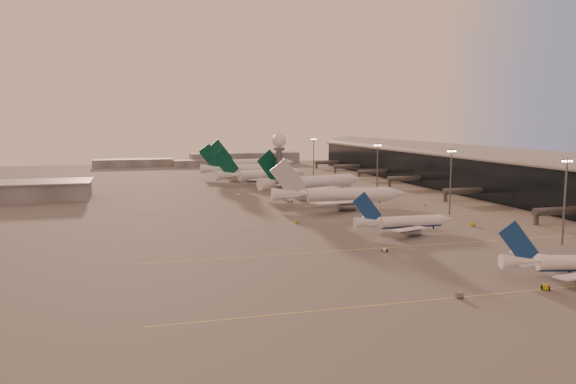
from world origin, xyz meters
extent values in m
plane|color=#525050|center=(0.00, 0.00, 0.00)|extent=(700.00, 700.00, 0.00)
cube|color=#DED94E|center=(30.00, -35.00, 0.01)|extent=(180.00, 0.25, 0.02)
cube|color=#DED94E|center=(30.00, 10.00, 0.01)|extent=(180.00, 0.25, 0.02)
cube|color=#DED94E|center=(30.00, 55.00, 0.01)|extent=(180.00, 0.25, 0.02)
cube|color=#DED94E|center=(30.00, 100.00, 0.01)|extent=(180.00, 0.25, 0.02)
cube|color=#DED94E|center=(30.00, 150.00, 0.01)|extent=(180.00, 0.25, 0.02)
cube|color=black|center=(108.00, 110.00, 9.00)|extent=(36.00, 360.00, 18.00)
cylinder|color=slate|center=(108.00, 110.00, 18.00)|extent=(10.08, 360.00, 10.08)
cube|color=slate|center=(108.00, 110.00, 18.20)|extent=(40.00, 362.00, 0.80)
cylinder|color=#4F5256|center=(82.00, 28.00, 4.50)|extent=(22.00, 2.80, 2.80)
cube|color=#4F5256|center=(72.00, 28.00, 2.20)|extent=(1.20, 1.20, 4.40)
cylinder|color=#4F5256|center=(82.00, 86.00, 4.50)|extent=(22.00, 2.80, 2.80)
cube|color=#4F5256|center=(72.00, 86.00, 2.20)|extent=(1.20, 1.20, 4.40)
cylinder|color=#4F5256|center=(82.00, 142.00, 4.50)|extent=(22.00, 2.80, 2.80)
cube|color=#4F5256|center=(72.00, 142.00, 2.20)|extent=(1.20, 1.20, 4.40)
cylinder|color=#4F5256|center=(82.00, 184.00, 4.50)|extent=(22.00, 2.80, 2.80)
cube|color=#4F5256|center=(72.00, 184.00, 2.20)|extent=(1.20, 1.20, 4.40)
cylinder|color=#4F5256|center=(82.00, 226.00, 4.50)|extent=(22.00, 2.80, 2.80)
cube|color=#4F5256|center=(72.00, 226.00, 2.20)|extent=(1.20, 1.20, 4.40)
cylinder|color=#4F5256|center=(82.00, 266.00, 4.50)|extent=(22.00, 2.80, 2.80)
cube|color=#4F5256|center=(72.00, 266.00, 2.20)|extent=(1.20, 1.20, 4.40)
cylinder|color=#4F5256|center=(5.00, 120.00, 11.00)|extent=(2.60, 2.60, 22.00)
cylinder|color=#4F5256|center=(5.00, 120.00, 22.50)|extent=(5.20, 5.20, 1.20)
sphere|color=white|center=(5.00, 120.00, 26.40)|extent=(6.40, 6.40, 6.40)
cylinder|color=#4F5256|center=(5.00, 120.00, 30.10)|extent=(0.16, 0.16, 2.00)
cylinder|color=#4F5256|center=(58.00, 0.00, 12.50)|extent=(0.56, 0.56, 25.00)
cube|color=#4F5256|center=(58.00, 0.00, 24.50)|extent=(3.60, 0.25, 0.25)
sphere|color=#FFEABF|center=(56.50, 0.00, 24.10)|extent=(0.56, 0.56, 0.56)
sphere|color=#FFEABF|center=(57.50, 0.00, 24.10)|extent=(0.56, 0.56, 0.56)
sphere|color=#FFEABF|center=(58.50, 0.00, 24.10)|extent=(0.56, 0.56, 0.56)
sphere|color=#FFEABF|center=(59.50, 0.00, 24.10)|extent=(0.56, 0.56, 0.56)
cylinder|color=#4F5256|center=(55.00, 55.00, 12.50)|extent=(0.56, 0.56, 25.00)
cube|color=#4F5256|center=(55.00, 55.00, 24.50)|extent=(3.60, 0.25, 0.25)
sphere|color=#FFEABF|center=(53.50, 55.00, 24.10)|extent=(0.56, 0.56, 0.56)
sphere|color=#FFEABF|center=(54.50, 55.00, 24.10)|extent=(0.56, 0.56, 0.56)
sphere|color=#FFEABF|center=(55.50, 55.00, 24.10)|extent=(0.56, 0.56, 0.56)
sphere|color=#FFEABF|center=(56.50, 55.00, 24.10)|extent=(0.56, 0.56, 0.56)
cylinder|color=#4F5256|center=(50.00, 110.00, 12.50)|extent=(0.56, 0.56, 25.00)
cube|color=#4F5256|center=(50.00, 110.00, 24.50)|extent=(3.60, 0.25, 0.25)
sphere|color=#FFEABF|center=(48.50, 110.00, 24.10)|extent=(0.56, 0.56, 0.56)
sphere|color=#FFEABF|center=(49.50, 110.00, 24.10)|extent=(0.56, 0.56, 0.56)
sphere|color=#FFEABF|center=(50.50, 110.00, 24.10)|extent=(0.56, 0.56, 0.56)
sphere|color=#FFEABF|center=(51.50, 110.00, 24.10)|extent=(0.56, 0.56, 0.56)
cylinder|color=#4F5256|center=(48.00, 200.00, 12.50)|extent=(0.56, 0.56, 25.00)
cube|color=#4F5256|center=(48.00, 200.00, 24.50)|extent=(3.60, 0.25, 0.25)
sphere|color=#FFEABF|center=(46.50, 200.00, 24.10)|extent=(0.56, 0.56, 0.56)
sphere|color=#FFEABF|center=(47.50, 200.00, 24.10)|extent=(0.56, 0.56, 0.56)
sphere|color=#FFEABF|center=(48.50, 200.00, 24.10)|extent=(0.56, 0.56, 0.56)
sphere|color=#FFEABF|center=(49.50, 200.00, 24.10)|extent=(0.56, 0.56, 0.56)
cube|color=slate|center=(-60.00, 320.00, 3.00)|extent=(60.00, 18.00, 6.00)
cube|color=slate|center=(30.00, 330.00, 4.50)|extent=(90.00, 20.00, 9.00)
cube|color=slate|center=(-10.00, 310.00, 2.50)|extent=(40.00, 15.00, 5.00)
cone|color=white|center=(23.36, -25.77, 3.27)|extent=(9.14, 5.40, 3.47)
cube|color=white|center=(34.58, -19.70, 2.23)|extent=(13.30, 12.37, 1.09)
cylinder|color=slate|center=(36.52, -22.25, 0.64)|extent=(4.37, 3.13, 2.26)
cube|color=slate|center=(36.52, -22.25, 1.62)|extent=(0.32, 0.29, 1.39)
cube|color=navy|center=(22.94, -25.67, 7.57)|extent=(9.34, 2.56, 10.35)
cube|color=white|center=(22.45, -29.61, 3.36)|extent=(4.17, 2.29, 0.23)
cube|color=white|center=(24.32, -21.94, 3.36)|extent=(3.99, 3.66, 0.23)
cylinder|color=black|center=(36.30, -26.84, 0.50)|extent=(1.09, 0.68, 1.01)
cylinder|color=white|center=(25.03, 28.84, 2.92)|extent=(21.05, 3.77, 3.58)
cylinder|color=navy|center=(25.03, 28.84, 2.11)|extent=(20.62, 2.76, 2.58)
cone|color=white|center=(37.58, 28.72, 2.92)|extent=(4.10, 3.62, 3.58)
cone|color=white|center=(10.12, 28.97, 3.37)|extent=(8.85, 3.66, 3.58)
cube|color=white|center=(19.79, 20.08, 2.29)|extent=(15.12, 10.14, 1.13)
cylinder|color=slate|center=(22.37, 22.14, 0.66)|extent=(4.09, 2.36, 2.33)
cube|color=slate|center=(22.37, 22.14, 1.67)|extent=(0.28, 0.24, 1.43)
cube|color=white|center=(19.95, 37.69, 2.29)|extent=(15.04, 10.36, 1.13)
cylinder|color=slate|center=(22.50, 35.59, 0.66)|extent=(4.09, 2.36, 2.33)
cube|color=slate|center=(22.50, 35.59, 1.67)|extent=(0.28, 0.24, 1.43)
cube|color=navy|center=(9.68, 28.98, 7.79)|extent=(9.83, 0.42, 10.67)
cube|color=white|center=(10.11, 24.91, 3.46)|extent=(4.33, 3.13, 0.24)
cube|color=white|center=(10.18, 33.04, 3.46)|extent=(4.32, 3.18, 0.24)
cylinder|color=black|center=(33.02, 28.77, 0.47)|extent=(0.47, 0.47, 0.94)
cylinder|color=black|center=(23.36, 30.93, 0.52)|extent=(1.04, 0.48, 1.04)
cylinder|color=black|center=(23.32, 26.78, 0.52)|extent=(1.04, 0.48, 1.04)
cylinder|color=white|center=(25.78, 84.53, 3.83)|extent=(35.68, 8.71, 5.52)
cylinder|color=white|center=(25.78, 84.53, 2.59)|extent=(34.84, 7.10, 3.97)
cone|color=white|center=(46.77, 82.61, 3.83)|extent=(7.31, 6.12, 5.52)
cone|color=white|center=(0.81, 86.81, 4.52)|extent=(15.25, 6.84, 5.52)
cube|color=white|center=(15.86, 70.68, 2.86)|extent=(25.65, 15.24, 1.64)
cylinder|color=slate|center=(20.43, 73.75, 0.62)|extent=(7.14, 4.19, 3.59)
cube|color=slate|center=(20.43, 73.75, 1.90)|extent=(0.29, 0.25, 2.21)
cube|color=white|center=(18.53, 99.94, 2.86)|extent=(24.43, 18.80, 1.64)
cylinder|color=slate|center=(22.47, 96.09, 0.62)|extent=(7.14, 4.19, 3.59)
cube|color=slate|center=(22.47, 96.09, 1.90)|extent=(0.29, 0.25, 2.21)
cube|color=#B3B5BB|center=(0.08, 86.87, 11.04)|extent=(15.26, 1.70, 16.38)
cube|color=white|center=(-0.10, 80.02, 4.66)|extent=(7.30, 4.82, 0.22)
cube|color=white|center=(1.14, 93.64, 4.66)|extent=(7.18, 5.74, 0.22)
cylinder|color=black|center=(39.15, 83.31, 0.45)|extent=(0.45, 0.45, 0.89)
cylinder|color=black|center=(23.12, 86.74, 0.49)|extent=(1.02, 0.53, 0.98)
cylinder|color=black|center=(22.76, 82.83, 0.49)|extent=(1.02, 0.53, 0.98)
cylinder|color=white|center=(28.74, 130.87, 4.26)|extent=(37.52, 16.39, 6.02)
cylinder|color=white|center=(28.74, 130.87, 2.90)|extent=(36.32, 14.56, 4.34)
cone|color=white|center=(50.10, 137.20, 4.26)|extent=(8.64, 7.83, 6.02)
cone|color=white|center=(3.33, 123.33, 5.01)|extent=(16.73, 10.23, 6.02)
cube|color=white|center=(24.38, 113.19, 3.20)|extent=(23.74, 23.49, 1.78)
cylinder|color=slate|center=(27.71, 118.05, 0.73)|extent=(8.04, 5.81, 3.92)
cube|color=slate|center=(27.71, 118.05, 2.15)|extent=(0.37, 0.34, 2.41)
cube|color=white|center=(15.45, 143.31, 3.20)|extent=(27.82, 11.56, 1.78)
cylinder|color=slate|center=(20.89, 141.05, 0.73)|extent=(8.04, 5.81, 3.92)
cube|color=slate|center=(20.89, 141.05, 2.15)|extent=(0.37, 0.34, 2.41)
cube|color=#043929|center=(2.58, 123.11, 12.20)|extent=(15.99, 5.06, 17.82)
cube|color=white|center=(5.13, 116.33, 5.16)|extent=(7.16, 6.88, 0.26)
cube|color=white|center=(1.02, 130.19, 5.16)|extent=(7.58, 3.86, 0.26)
cylinder|color=black|center=(42.34, 134.90, 0.52)|extent=(0.52, 0.52, 1.04)
cylinder|color=black|center=(25.20, 132.20, 0.57)|extent=(1.24, 0.82, 1.14)
cylinder|color=black|center=(26.50, 127.82, 0.57)|extent=(1.24, 0.82, 1.14)
cylinder|color=white|center=(13.25, 178.07, 4.07)|extent=(35.84, 15.65, 5.75)
cylinder|color=white|center=(13.25, 178.07, 2.77)|extent=(34.70, 13.90, 4.14)
cone|color=white|center=(33.67, 184.12, 4.07)|extent=(8.25, 7.48, 5.75)
cone|color=white|center=(-11.03, 170.88, 4.79)|extent=(15.98, 9.77, 5.75)
cube|color=white|center=(9.08, 161.19, 3.06)|extent=(22.68, 22.43, 1.70)
cylinder|color=slate|center=(12.26, 165.83, 0.69)|extent=(7.68, 5.55, 3.74)
cube|color=slate|center=(12.26, 165.83, 2.05)|extent=(0.36, 0.32, 2.30)
cube|color=white|center=(0.56, 189.97, 3.06)|extent=(26.58, 11.05, 1.70)
cylinder|color=slate|center=(5.76, 187.80, 0.69)|extent=(7.68, 5.55, 3.74)
cube|color=slate|center=(5.76, 187.80, 2.05)|extent=(0.36, 0.32, 2.30)
cube|color=#043929|center=(-11.74, 170.67, 11.66)|extent=(15.28, 4.83, 17.03)
cube|color=white|center=(-9.31, 164.19, 4.93)|extent=(6.84, 6.57, 0.25)
cube|color=white|center=(-13.23, 177.43, 4.93)|extent=(7.24, 3.69, 0.25)
cylinder|color=black|center=(26.25, 181.92, 0.50)|extent=(0.50, 0.50, 0.99)
cylinder|color=black|center=(9.87, 179.35, 0.55)|extent=(1.19, 0.79, 1.09)
cylinder|color=black|center=(11.11, 175.16, 0.55)|extent=(1.19, 0.79, 1.09)
cylinder|color=white|center=(12.99, 214.40, 4.17)|extent=(36.79, 7.70, 5.89)
cylinder|color=white|center=(12.99, 214.40, 2.84)|extent=(35.98, 6.02, 4.24)
cone|color=white|center=(34.77, 215.49, 4.17)|extent=(7.36, 6.24, 5.89)
cone|color=white|center=(-12.91, 213.11, 4.90)|extent=(15.60, 6.65, 5.89)
cube|color=white|center=(4.77, 198.61, 3.13)|extent=(25.93, 18.88, 1.74)
cylinder|color=slate|center=(9.05, 202.46, 0.71)|extent=(7.25, 4.18, 3.83)
cube|color=slate|center=(9.05, 202.46, 2.10)|extent=(0.32, 0.27, 2.36)
cube|color=white|center=(3.24, 229.31, 3.13)|extent=(26.63, 16.84, 1.74)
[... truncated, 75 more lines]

